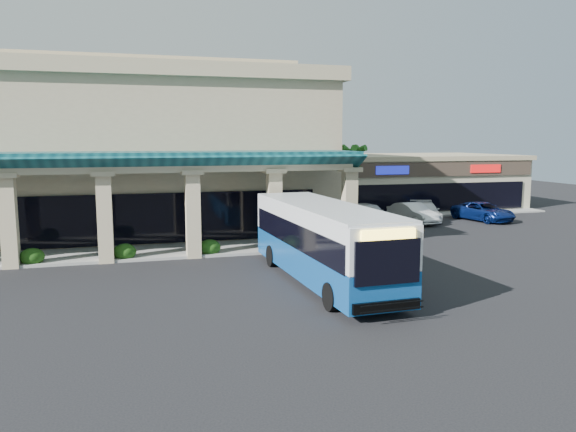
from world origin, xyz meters
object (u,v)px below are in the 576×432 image
object	(u,v)px
car_white	(413,213)
car_gray	(483,212)
pedestrian	(407,258)
car_silver	(368,214)
car_red	(425,211)
transit_bus	(323,243)

from	to	relation	value
car_white	car_gray	xyz separation A→B (m)	(5.96, -0.33, -0.05)
pedestrian	car_white	distance (m)	17.67
car_white	car_gray	bearing A→B (deg)	-12.09
car_silver	car_white	size ratio (longest dim) A/B	1.04
car_silver	car_white	distance (m)	3.54
car_white	car_red	world-z (taller)	car_white
car_silver	car_white	world-z (taller)	car_silver
transit_bus	car_white	distance (m)	19.48
car_red	pedestrian	bearing A→B (deg)	-101.30
car_gray	car_red	bearing A→B (deg)	151.62
pedestrian	car_white	bearing A→B (deg)	3.32
transit_bus	car_silver	world-z (taller)	transit_bus
transit_bus	car_gray	bearing A→B (deg)	36.12
pedestrian	car_gray	world-z (taller)	pedestrian
transit_bus	car_red	world-z (taller)	transit_bus
car_white	car_red	size ratio (longest dim) A/B	0.94
transit_bus	car_gray	world-z (taller)	transit_bus
transit_bus	pedestrian	world-z (taller)	transit_bus
transit_bus	car_white	bearing A→B (deg)	47.82
car_white	car_gray	world-z (taller)	car_white
car_gray	pedestrian	bearing A→B (deg)	-145.48
transit_bus	car_red	bearing A→B (deg)	46.23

